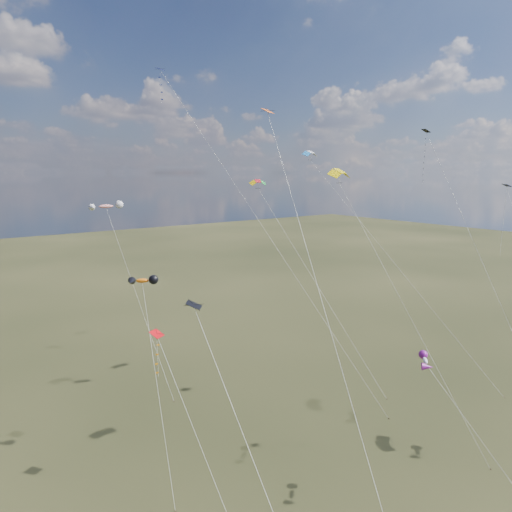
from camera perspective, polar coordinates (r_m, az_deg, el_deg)
ground at (r=44.80m, az=15.81°, el=-28.37°), size 400.00×400.00×0.00m
diamond_black_high at (r=58.99m, az=21.08°, el=9.89°), size 7.02×22.67×32.93m
diamond_navy_tall at (r=59.33m, az=-9.16°, el=16.85°), size 15.55×25.96×40.56m
diamond_black_mid at (r=25.94m, az=-2.39°, el=-19.46°), size 1.41×16.32×20.36m
diamond_red_low at (r=43.16m, az=-11.83°, el=-12.69°), size 1.52×12.49×13.70m
diamond_navy_right at (r=49.55m, az=28.90°, el=2.62°), size 10.51×14.73×26.71m
diamond_orange_center at (r=27.57m, az=7.74°, el=-3.68°), size 8.07×24.54×32.42m
parafoil_yellow at (r=46.75m, az=10.48°, el=10.28°), size 8.42×14.97×28.62m
parafoil_blue_white at (r=64.10m, az=6.95°, el=12.62°), size 14.04×23.48×31.17m
parafoil_tricolor at (r=58.50m, az=0.37°, el=9.18°), size 10.53×15.30×27.29m
novelty_orange_black at (r=46.47m, az=-14.02°, el=-3.09°), size 3.94×12.24×17.80m
novelty_white_purple at (r=41.70m, az=20.46°, el=-12.22°), size 5.27×10.23×12.70m
novelty_redwhite_stripe at (r=63.54m, az=-18.21°, el=5.87°), size 4.85×13.34×24.05m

